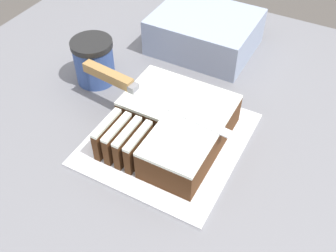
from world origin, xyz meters
The scene contains 6 objects.
countertop centered at (0.00, 0.00, 0.47)m, with size 1.40×1.10×0.94m.
cake_board centered at (-0.05, -0.07, 0.95)m, with size 0.31×0.33×0.01m.
cake centered at (-0.04, -0.07, 0.98)m, with size 0.23×0.25×0.07m.
knife centered at (-0.18, -0.04, 1.03)m, with size 0.36×0.06×0.02m.
coffee_cup centered at (-0.30, 0.02, 1.00)m, with size 0.10×0.10×0.11m.
storage_box centered at (-0.12, 0.28, 0.99)m, with size 0.26×0.22×0.10m.
Camera 1 is at (0.22, -0.58, 1.56)m, focal length 42.00 mm.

